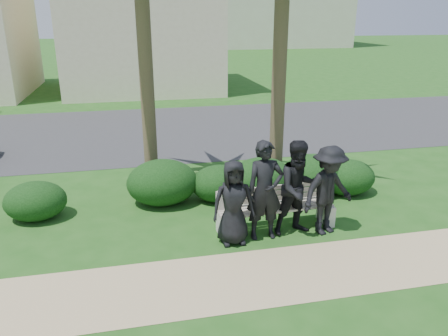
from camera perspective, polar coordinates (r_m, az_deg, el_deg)
The scene contains 16 objects.
ground at distance 8.69m, azimuth 1.72°, elevation -7.56°, with size 160.00×160.00×0.00m, color #1D5016.
footpath at distance 7.19m, azimuth 5.30°, elevation -13.86°, with size 30.00×1.60×0.01m, color tan.
asphalt_street at distance 16.12m, azimuth -5.21°, elevation 5.10°, with size 160.00×8.00×0.01m, color #2D2D30.
stucco_bldg_right at distance 25.54m, azimuth -10.89°, elevation 18.35°, with size 8.40×8.40×7.30m.
park_bench at distance 8.51m, azimuth 6.77°, elevation -5.61°, with size 2.30×0.64×0.80m.
man_a at distance 7.77m, azimuth 1.24°, elevation -4.56°, with size 0.76×0.50×1.56m, color black.
man_b at distance 7.93m, azimuth 5.37°, elevation -2.98°, with size 0.68×0.45×1.86m, color black.
man_c at distance 8.19m, azimuth 9.73°, elevation -2.62°, with size 0.88×0.69×1.82m, color black.
man_d at distance 8.32m, azimuth 13.46°, elevation -2.89°, with size 1.11×0.64×1.72m, color black.
hedge_a at distance 9.63m, azimuth -23.44°, elevation -3.85°, with size 1.23×1.02×0.80m, color black.
hedge_b at distance 9.64m, azimuth -8.07°, elevation -1.70°, with size 1.55×1.28×1.01m, color black.
hedge_c at distance 9.74m, azimuth -0.65°, elevation -1.89°, with size 1.25×1.04×0.82m, color black.
hedge_d at distance 9.85m, azimuth 4.89°, elevation -1.26°, with size 1.47×1.22×0.96m, color black.
hedge_e at distance 10.49m, azimuth 15.87°, elevation -1.05°, with size 1.26×1.04×0.82m, color black.
hedge_f at distance 10.56m, azimuth 14.45°, elevation -0.88°, with size 1.21×1.00×0.79m, color black.
hedge_extra at distance 10.26m, azimuth 11.41°, elevation -0.72°, with size 1.47×1.22×0.96m, color black.
Camera 1 is at (-1.92, -7.52, 3.92)m, focal length 35.00 mm.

